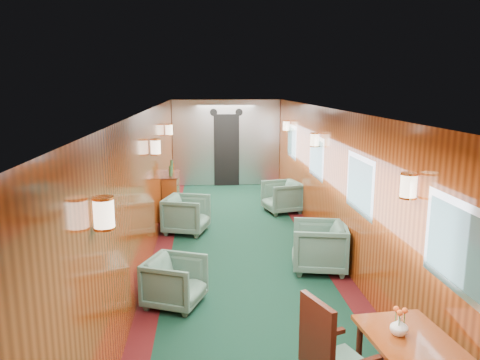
% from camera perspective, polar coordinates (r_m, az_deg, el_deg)
% --- Properties ---
extents(room, '(12.00, 12.10, 2.40)m').
position_cam_1_polar(room, '(7.20, 0.55, 2.35)').
color(room, black).
rests_on(room, ground).
extents(bulkhead, '(2.98, 0.17, 2.39)m').
position_cam_1_polar(bulkhead, '(13.10, -1.67, 4.49)').
color(bulkhead, silver).
rests_on(bulkhead, ground).
extents(windows_right, '(0.02, 8.60, 0.80)m').
position_cam_1_polar(windows_right, '(7.74, 11.43, 1.38)').
color(windows_right, silver).
rests_on(windows_right, ground).
extents(wall_sconces, '(2.97, 7.97, 0.25)m').
position_cam_1_polar(wall_sconces, '(7.73, 0.19, 4.15)').
color(wall_sconces, beige).
rests_on(wall_sconces, ground).
extents(dining_table, '(0.75, 1.01, 0.71)m').
position_cam_1_polar(dining_table, '(4.39, 20.07, -19.00)').
color(dining_table, maroon).
rests_on(dining_table, ground).
extents(side_chair, '(0.63, 0.65, 1.12)m').
position_cam_1_polar(side_chair, '(4.14, 10.84, -20.35)').
color(side_chair, '#1A3E35').
rests_on(side_chair, ground).
extents(credenza, '(0.33, 1.04, 1.21)m').
position_cam_1_polar(credenza, '(10.13, -8.38, -1.77)').
color(credenza, maroon).
rests_on(credenza, ground).
extents(flower_vase, '(0.19, 0.19, 0.16)m').
position_cam_1_polar(flower_vase, '(4.32, 18.83, -16.52)').
color(flower_vase, white).
rests_on(flower_vase, dining_table).
extents(armchair_left_near, '(0.89, 0.88, 0.63)m').
position_cam_1_polar(armchair_left_near, '(6.16, -7.93, -12.19)').
color(armchair_left_near, '#1A3E35').
rests_on(armchair_left_near, ground).
extents(armchair_left_far, '(0.96, 0.95, 0.71)m').
position_cam_1_polar(armchair_left_far, '(9.00, -6.53, -4.20)').
color(armchair_left_far, '#1A3E35').
rests_on(armchair_left_far, ground).
extents(armchair_right_near, '(0.95, 0.93, 0.74)m').
position_cam_1_polar(armchair_right_near, '(7.27, 9.62, -8.02)').
color(armchair_right_near, '#1A3E35').
rests_on(armchair_right_near, ground).
extents(armchair_right_far, '(0.92, 0.91, 0.69)m').
position_cam_1_polar(armchair_right_far, '(10.41, 5.15, -2.07)').
color(armchair_right_far, '#1A3E35').
rests_on(armchair_right_far, ground).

